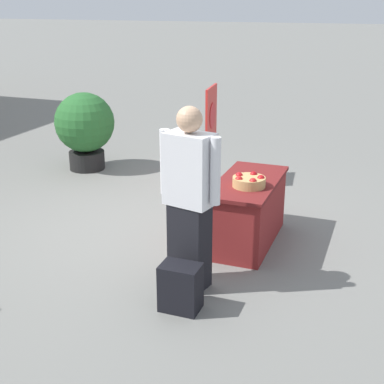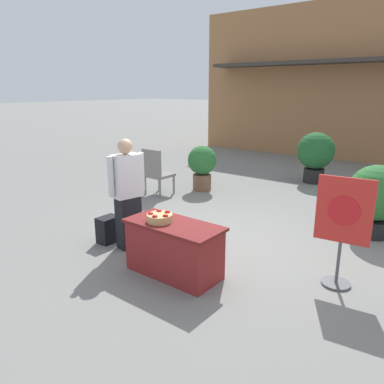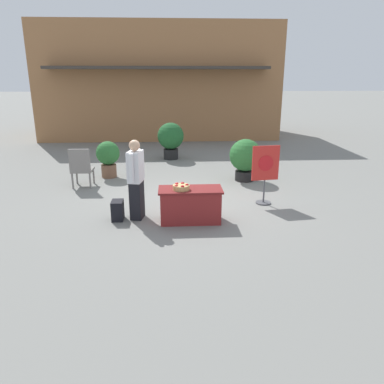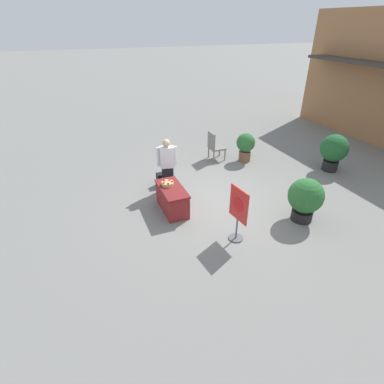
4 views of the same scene
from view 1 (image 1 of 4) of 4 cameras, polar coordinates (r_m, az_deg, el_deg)
name	(u,v)px [view 1 (image 1 of 4)]	position (r m, az deg, el deg)	size (l,w,h in m)	color
ground_plane	(146,225)	(6.38, -4.96, -3.56)	(120.00, 120.00, 0.00)	slate
display_table	(247,211)	(5.84, 5.88, -2.05)	(1.31, 0.62, 0.71)	maroon
apple_basket	(249,181)	(5.51, 6.10, 1.16)	(0.34, 0.34, 0.13)	tan
person_visitor	(190,199)	(4.73, -0.26, -0.74)	(0.34, 0.60, 1.69)	black
backpack	(181,287)	(4.64, -1.23, -10.14)	(0.24, 0.34, 0.42)	black
poster_board	(211,130)	(7.65, 2.05, 6.66)	(0.65, 0.36, 1.40)	#4C4C51
potted_plant_near_right	(85,126)	(8.48, -11.36, 6.89)	(0.92, 0.92, 1.20)	black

